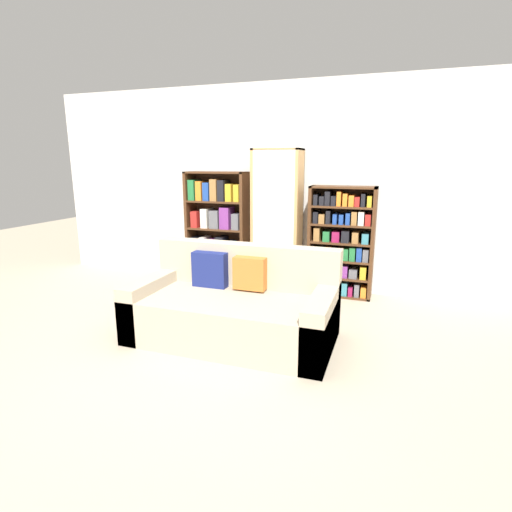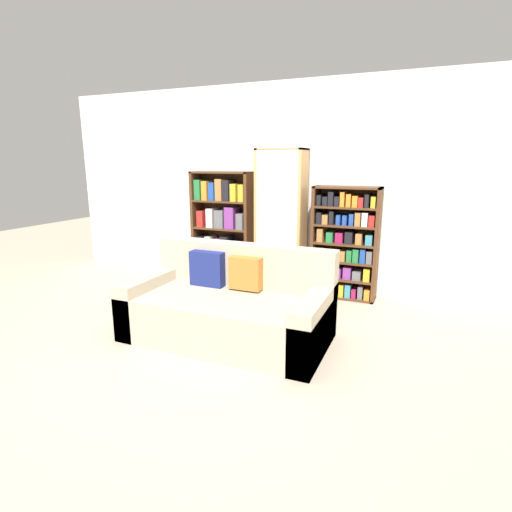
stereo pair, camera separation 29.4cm
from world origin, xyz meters
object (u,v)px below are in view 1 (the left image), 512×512
(bookshelf_left, at_px, (217,230))
(display_cabinet, at_px, (277,221))
(wine_bottle, at_px, (313,295))
(couch, at_px, (234,308))
(bookshelf_right, at_px, (342,243))

(bookshelf_left, bearing_deg, display_cabinet, -1.12)
(display_cabinet, bearing_deg, wine_bottle, -41.94)
(bookshelf_left, xyz_separation_m, display_cabinet, (0.87, -0.02, 0.16))
(couch, height_order, display_cabinet, display_cabinet)
(bookshelf_right, bearing_deg, wine_bottle, -111.99)
(couch, relative_size, bookshelf_right, 1.38)
(couch, height_order, bookshelf_right, bookshelf_right)
(bookshelf_left, relative_size, wine_bottle, 4.12)
(bookshelf_right, relative_size, wine_bottle, 3.69)
(bookshelf_left, bearing_deg, wine_bottle, -20.99)
(wine_bottle, bearing_deg, bookshelf_left, 159.01)
(wine_bottle, bearing_deg, bookshelf_right, 68.01)
(display_cabinet, height_order, wine_bottle, display_cabinet)
(couch, bearing_deg, display_cabinet, 91.63)
(bookshelf_left, xyz_separation_m, wine_bottle, (1.49, -0.57, -0.60))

